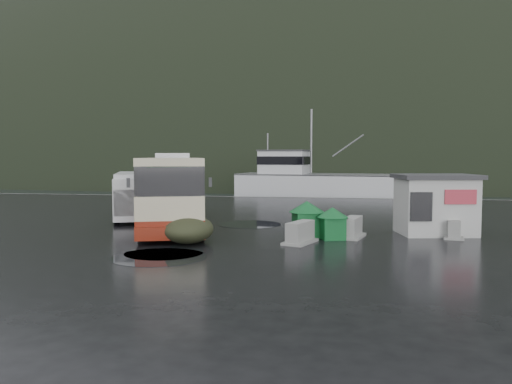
% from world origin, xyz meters
% --- Properties ---
extents(ground, '(160.00, 160.00, 0.00)m').
position_xyz_m(ground, '(0.00, 0.00, 0.00)').
color(ground, black).
rests_on(ground, ground).
extents(harbor_water, '(300.00, 180.00, 0.02)m').
position_xyz_m(harbor_water, '(0.00, 110.00, 0.00)').
color(harbor_water, black).
rests_on(harbor_water, ground).
extents(quay_edge, '(160.00, 0.60, 1.50)m').
position_xyz_m(quay_edge, '(0.00, 20.00, 0.00)').
color(quay_edge, '#999993').
rests_on(quay_edge, ground).
extents(headland, '(780.00, 540.00, 570.00)m').
position_xyz_m(headland, '(10.00, 250.00, 0.00)').
color(headland, black).
rests_on(headland, ground).
extents(coach_bus, '(7.03, 13.33, 3.67)m').
position_xyz_m(coach_bus, '(-1.43, 1.99, 0.00)').
color(coach_bus, beige).
rests_on(coach_bus, ground).
extents(white_van, '(4.28, 6.57, 2.60)m').
position_xyz_m(white_van, '(-4.20, 3.68, 0.00)').
color(white_van, silver).
rests_on(white_van, ground).
extents(waste_bin_left, '(1.41, 1.41, 1.55)m').
position_xyz_m(waste_bin_left, '(5.64, -1.02, 0.00)').
color(waste_bin_left, '#11642A').
rests_on(waste_bin_left, ground).
extents(waste_bin_right, '(1.22, 1.22, 1.35)m').
position_xyz_m(waste_bin_right, '(6.74, -1.51, 0.00)').
color(waste_bin_right, '#11642A').
rests_on(waste_bin_right, ground).
extents(dome_tent, '(2.40, 3.07, 1.10)m').
position_xyz_m(dome_tent, '(1.06, -3.38, 0.00)').
color(dome_tent, '#343821').
rests_on(dome_tent, ground).
extents(ticket_kiosk, '(3.83, 3.16, 2.68)m').
position_xyz_m(ticket_kiosk, '(11.26, 0.64, 0.00)').
color(ticket_kiosk, silver).
rests_on(ticket_kiosk, ground).
extents(jersey_barrier_a, '(1.28, 1.92, 0.88)m').
position_xyz_m(jersey_barrier_a, '(7.58, -0.95, 0.00)').
color(jersey_barrier_a, '#999993').
rests_on(jersey_barrier_a, ground).
extents(jersey_barrier_b, '(1.43, 1.94, 0.87)m').
position_xyz_m(jersey_barrier_b, '(5.49, -2.73, 0.00)').
color(jersey_barrier_b, '#999993').
rests_on(jersey_barrier_b, ground).
extents(jersey_barrier_c, '(1.05, 1.68, 0.78)m').
position_xyz_m(jersey_barrier_c, '(11.86, -0.28, 0.00)').
color(jersey_barrier_c, '#999993').
rests_on(jersey_barrier_c, ground).
extents(fishing_trawler, '(24.31, 8.81, 9.51)m').
position_xyz_m(fishing_trawler, '(6.91, 27.48, 0.00)').
color(fishing_trawler, silver).
rests_on(fishing_trawler, ground).
extents(puddles, '(4.86, 12.03, 0.01)m').
position_xyz_m(puddles, '(1.44, -2.98, 0.01)').
color(puddles, black).
rests_on(puddles, ground).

